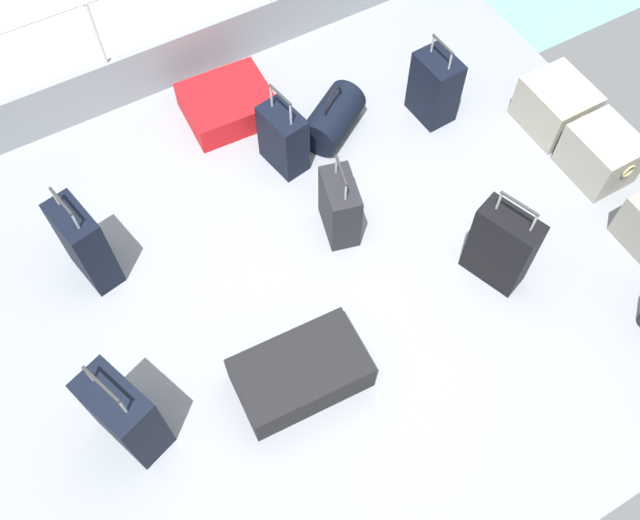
{
  "coord_description": "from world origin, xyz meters",
  "views": [
    {
      "loc": [
        2.03,
        -1.24,
        4.22
      ],
      "look_at": [
        0.02,
        -0.09,
        0.25
      ],
      "focal_mm": 39.12,
      "sensor_mm": 36.0,
      "label": 1
    }
  ],
  "objects_px": {
    "suitcase_3": "(85,244)",
    "suitcase_7": "(301,373)",
    "cargo_crate_1": "(601,154)",
    "suitcase_2": "(501,247)",
    "cargo_crate_0": "(556,106)",
    "duffel_bag": "(333,118)",
    "suitcase_4": "(340,207)",
    "suitcase_0": "(283,139)",
    "suitcase_1": "(124,414)",
    "suitcase_6": "(228,104)",
    "paper_cup": "(349,180)",
    "suitcase_8": "(434,87)"
  },
  "relations": [
    {
      "from": "suitcase_4",
      "to": "duffel_bag",
      "type": "xyz_separation_m",
      "value": [
        -0.8,
        0.41,
        -0.1
      ]
    },
    {
      "from": "duffel_bag",
      "to": "suitcase_3",
      "type": "bearing_deg",
      "value": -82.36
    },
    {
      "from": "suitcase_3",
      "to": "suitcase_8",
      "type": "xyz_separation_m",
      "value": [
        -0.06,
        2.82,
        -0.06
      ]
    },
    {
      "from": "duffel_bag",
      "to": "suitcase_2",
      "type": "bearing_deg",
      "value": 10.96
    },
    {
      "from": "paper_cup",
      "to": "suitcase_6",
      "type": "bearing_deg",
      "value": -156.25
    },
    {
      "from": "cargo_crate_1",
      "to": "duffel_bag",
      "type": "distance_m",
      "value": 2.01
    },
    {
      "from": "cargo_crate_0",
      "to": "duffel_bag",
      "type": "height_order",
      "value": "duffel_bag"
    },
    {
      "from": "suitcase_3",
      "to": "suitcase_7",
      "type": "distance_m",
      "value": 1.65
    },
    {
      "from": "suitcase_3",
      "to": "suitcase_7",
      "type": "xyz_separation_m",
      "value": [
        1.41,
        0.83,
        -0.21
      ]
    },
    {
      "from": "cargo_crate_1",
      "to": "suitcase_7",
      "type": "height_order",
      "value": "cargo_crate_1"
    },
    {
      "from": "suitcase_8",
      "to": "duffel_bag",
      "type": "xyz_separation_m",
      "value": [
        -0.22,
        -0.77,
        -0.12
      ]
    },
    {
      "from": "suitcase_4",
      "to": "suitcase_3",
      "type": "bearing_deg",
      "value": -107.82
    },
    {
      "from": "cargo_crate_1",
      "to": "suitcase_2",
      "type": "relative_size",
      "value": 0.63
    },
    {
      "from": "cargo_crate_0",
      "to": "suitcase_8",
      "type": "distance_m",
      "value": 0.95
    },
    {
      "from": "cargo_crate_1",
      "to": "cargo_crate_0",
      "type": "bearing_deg",
      "value": 178.36
    },
    {
      "from": "suitcase_7",
      "to": "suitcase_1",
      "type": "bearing_deg",
      "value": -101.82
    },
    {
      "from": "cargo_crate_1",
      "to": "duffel_bag",
      "type": "relative_size",
      "value": 0.85
    },
    {
      "from": "suitcase_6",
      "to": "cargo_crate_0",
      "type": "bearing_deg",
      "value": 58.18
    },
    {
      "from": "cargo_crate_0",
      "to": "suitcase_6",
      "type": "distance_m",
      "value": 2.54
    },
    {
      "from": "cargo_crate_0",
      "to": "suitcase_2",
      "type": "distance_m",
      "value": 1.5
    },
    {
      "from": "suitcase_6",
      "to": "suitcase_4",
      "type": "bearing_deg",
      "value": 8.92
    },
    {
      "from": "suitcase_3",
      "to": "paper_cup",
      "type": "relative_size",
      "value": 8.38
    },
    {
      "from": "suitcase_1",
      "to": "paper_cup",
      "type": "bearing_deg",
      "value": 114.7
    },
    {
      "from": "suitcase_3",
      "to": "cargo_crate_0",
      "type": "bearing_deg",
      "value": 81.99
    },
    {
      "from": "suitcase_1",
      "to": "duffel_bag",
      "type": "xyz_separation_m",
      "value": [
        -1.47,
        2.25,
        -0.17
      ]
    },
    {
      "from": "suitcase_1",
      "to": "cargo_crate_0",
      "type": "bearing_deg",
      "value": 100.35
    },
    {
      "from": "suitcase_4",
      "to": "suitcase_7",
      "type": "distance_m",
      "value": 1.2
    },
    {
      "from": "suitcase_8",
      "to": "suitcase_1",
      "type": "bearing_deg",
      "value": -67.52
    },
    {
      "from": "suitcase_4",
      "to": "paper_cup",
      "type": "relative_size",
      "value": 6.75
    },
    {
      "from": "suitcase_2",
      "to": "suitcase_4",
      "type": "xyz_separation_m",
      "value": [
        -0.84,
        -0.73,
        -0.08
      ]
    },
    {
      "from": "suitcase_1",
      "to": "suitcase_3",
      "type": "height_order",
      "value": "suitcase_3"
    },
    {
      "from": "suitcase_4",
      "to": "suitcase_6",
      "type": "xyz_separation_m",
      "value": [
        -1.36,
        -0.21,
        -0.14
      ]
    },
    {
      "from": "suitcase_2",
      "to": "paper_cup",
      "type": "bearing_deg",
      "value": -157.36
    },
    {
      "from": "suitcase_3",
      "to": "suitcase_7",
      "type": "relative_size",
      "value": 1.01
    },
    {
      "from": "suitcase_1",
      "to": "suitcase_2",
      "type": "xyz_separation_m",
      "value": [
        0.17,
        2.56,
        0.01
      ]
    },
    {
      "from": "cargo_crate_0",
      "to": "duffel_bag",
      "type": "distance_m",
      "value": 1.72
    },
    {
      "from": "suitcase_2",
      "to": "duffel_bag",
      "type": "relative_size",
      "value": 1.35
    },
    {
      "from": "suitcase_0",
      "to": "paper_cup",
      "type": "xyz_separation_m",
      "value": [
        0.43,
        0.31,
        -0.21
      ]
    },
    {
      "from": "duffel_bag",
      "to": "paper_cup",
      "type": "distance_m",
      "value": 0.54
    },
    {
      "from": "duffel_bag",
      "to": "paper_cup",
      "type": "xyz_separation_m",
      "value": [
        0.51,
        -0.16,
        -0.11
      ]
    },
    {
      "from": "suitcase_4",
      "to": "suitcase_1",
      "type": "bearing_deg",
      "value": -69.96
    },
    {
      "from": "suitcase_4",
      "to": "suitcase_8",
      "type": "distance_m",
      "value": 1.32
    },
    {
      "from": "cargo_crate_1",
      "to": "paper_cup",
      "type": "xyz_separation_m",
      "value": [
        -0.81,
        -1.67,
        -0.14
      ]
    },
    {
      "from": "suitcase_0",
      "to": "suitcase_2",
      "type": "distance_m",
      "value": 1.75
    },
    {
      "from": "suitcase_6",
      "to": "suitcase_0",
      "type": "bearing_deg",
      "value": 14.06
    },
    {
      "from": "cargo_crate_0",
      "to": "duffel_bag",
      "type": "bearing_deg",
      "value": -116.89
    },
    {
      "from": "suitcase_0",
      "to": "suitcase_1",
      "type": "distance_m",
      "value": 2.26
    },
    {
      "from": "suitcase_2",
      "to": "suitcase_4",
      "type": "bearing_deg",
      "value": -139.07
    },
    {
      "from": "suitcase_7",
      "to": "paper_cup",
      "type": "height_order",
      "value": "suitcase_7"
    },
    {
      "from": "suitcase_0",
      "to": "suitcase_3",
      "type": "relative_size",
      "value": 0.87
    }
  ]
}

